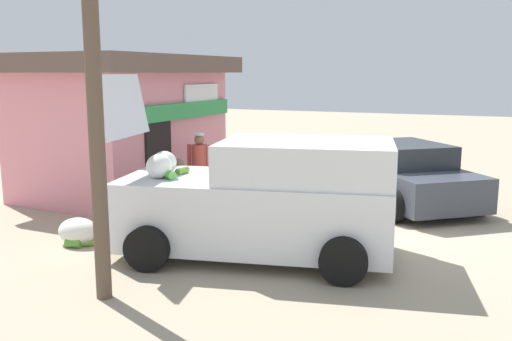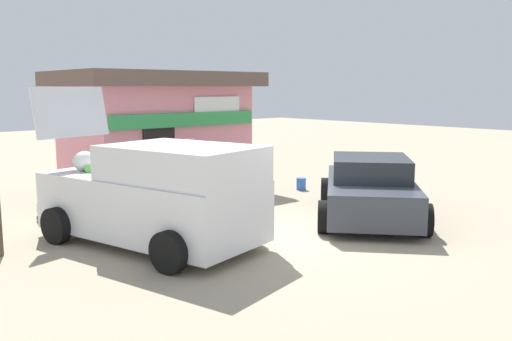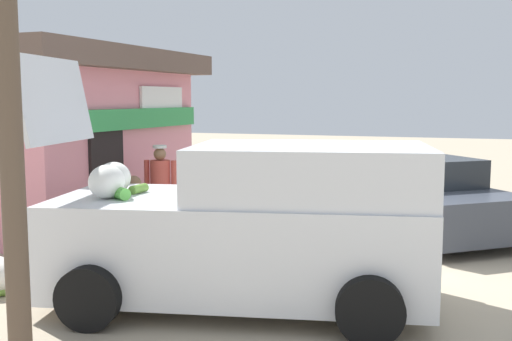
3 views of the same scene
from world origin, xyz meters
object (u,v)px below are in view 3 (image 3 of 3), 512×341
customer_bending (115,207)px  paint_bucket (264,201)px  storefront_bar (62,134)px  vendor_standing (160,185)px  parked_sedan (415,197)px  delivery_van (254,226)px

customer_bending → paint_bucket: 4.94m
storefront_bar → vendor_standing: size_ratio=3.38×
storefront_bar → paint_bucket: 4.43m
storefront_bar → parked_sedan: (1.37, -6.42, -1.06)m
vendor_standing → customer_bending: 1.61m
vendor_standing → paint_bucket: 3.42m
storefront_bar → parked_sedan: size_ratio=1.27×
delivery_van → customer_bending: (1.07, 2.52, -0.12)m
delivery_van → parked_sedan: (4.54, -1.40, -0.29)m
vendor_standing → paint_bucket: bearing=-13.2°
customer_bending → parked_sedan: bearing=-48.5°
paint_bucket → storefront_bar: bearing=131.4°
vendor_standing → customer_bending: (-1.60, -0.13, -0.10)m
storefront_bar → delivery_van: bearing=-122.3°
storefront_bar → parked_sedan: storefront_bar is taller
vendor_standing → paint_bucket: size_ratio=4.77×
paint_bucket → parked_sedan: bearing=-112.7°
storefront_bar → delivery_van: storefront_bar is taller
delivery_van → paint_bucket: bearing=17.7°
parked_sedan → storefront_bar: bearing=102.1°
storefront_bar → customer_bending: size_ratio=4.16×
storefront_bar → paint_bucket: bearing=-48.6°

